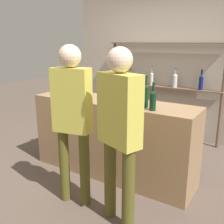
{
  "coord_description": "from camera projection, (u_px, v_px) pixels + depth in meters",
  "views": [
    {
      "loc": [
        1.75,
        -2.74,
        1.75
      ],
      "look_at": [
        0.0,
        0.0,
        0.86
      ],
      "focal_mm": 42.0,
      "sensor_mm": 36.0,
      "label": 1
    }
  ],
  "objects": [
    {
      "name": "ground_plane",
      "position": [
        112.0,
        172.0,
        3.6
      ],
      "size": [
        16.0,
        16.0,
        0.0
      ],
      "primitive_type": "plane",
      "color": "brown"
    },
    {
      "name": "counter_bottle_4",
      "position": [
        61.0,
        83.0,
        3.79
      ],
      "size": [
        0.08,
        0.08,
        0.35
      ],
      "color": "silver",
      "rests_on": "bar_counter"
    },
    {
      "name": "back_wall",
      "position": [
        168.0,
        61.0,
        4.77
      ],
      "size": [
        3.81,
        0.12,
        2.8
      ],
      "primitive_type": "cube",
      "color": "#B2A899",
      "rests_on": "ground_plane"
    },
    {
      "name": "customer_center",
      "position": [
        72.0,
        113.0,
        2.69
      ],
      "size": [
        0.42,
        0.25,
        1.72
      ],
      "rotation": [
        0.0,
        0.0,
        1.77
      ],
      "color": "brown",
      "rests_on": "ground_plane"
    },
    {
      "name": "cork_jar",
      "position": [
        138.0,
        99.0,
        3.1
      ],
      "size": [
        0.13,
        0.13,
        0.14
      ],
      "color": "silver",
      "rests_on": "bar_counter"
    },
    {
      "name": "customer_right",
      "position": [
        119.0,
        126.0,
        2.37
      ],
      "size": [
        0.47,
        0.32,
        1.71
      ],
      "rotation": [
        0.0,
        0.0,
        1.23
      ],
      "color": "brown",
      "rests_on": "ground_plane"
    },
    {
      "name": "counter_bottle_0",
      "position": [
        69.0,
        84.0,
        3.7
      ],
      "size": [
        0.07,
        0.07,
        0.36
      ],
      "color": "silver",
      "rests_on": "bar_counter"
    },
    {
      "name": "counter_bottle_1",
      "position": [
        153.0,
        100.0,
        2.83
      ],
      "size": [
        0.07,
        0.07,
        0.31
      ],
      "color": "black",
      "rests_on": "bar_counter"
    },
    {
      "name": "ice_bucket",
      "position": [
        119.0,
        95.0,
        3.15
      ],
      "size": [
        0.2,
        0.2,
        0.22
      ],
      "color": "black",
      "rests_on": "bar_counter"
    },
    {
      "name": "wine_glass",
      "position": [
        57.0,
        86.0,
        3.67
      ],
      "size": [
        0.08,
        0.08,
        0.16
      ],
      "color": "silver",
      "rests_on": "bar_counter"
    },
    {
      "name": "counter_bottle_2",
      "position": [
        146.0,
        95.0,
        2.96
      ],
      "size": [
        0.07,
        0.07,
        0.36
      ],
      "color": "black",
      "rests_on": "bar_counter"
    },
    {
      "name": "back_shelf",
      "position": [
        163.0,
        76.0,
        4.69
      ],
      "size": [
        2.1,
        0.18,
        1.72
      ],
      "color": "brown",
      "rests_on": "ground_plane"
    },
    {
      "name": "counter_bottle_3",
      "position": [
        85.0,
        87.0,
        3.55
      ],
      "size": [
        0.09,
        0.09,
        0.33
      ],
      "color": "#0F1956",
      "rests_on": "bar_counter"
    },
    {
      "name": "bar_counter",
      "position": [
        112.0,
        138.0,
        3.47
      ],
      "size": [
        2.21,
        0.57,
        1.01
      ],
      "primitive_type": "cube",
      "color": "#997551",
      "rests_on": "ground_plane"
    }
  ]
}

